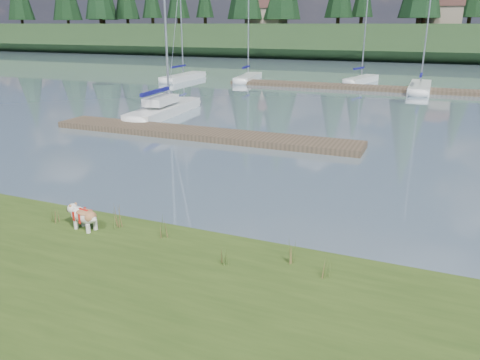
% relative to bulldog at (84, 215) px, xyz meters
% --- Properties ---
extents(ground, '(200.00, 200.00, 0.00)m').
position_rel_bulldog_xyz_m(ground, '(1.30, 32.59, -0.72)').
color(ground, gray).
rests_on(ground, ground).
extents(bank, '(60.00, 9.00, 0.35)m').
position_rel_bulldog_xyz_m(bank, '(1.30, -3.41, -0.55)').
color(bank, '#374D19').
rests_on(bank, ground).
extents(ridge, '(200.00, 20.00, 5.00)m').
position_rel_bulldog_xyz_m(ridge, '(1.30, 75.59, 1.78)').
color(ridge, '#1F3419').
rests_on(ridge, ground).
extents(bulldog, '(1.01, 0.52, 0.60)m').
position_rel_bulldog_xyz_m(bulldog, '(0.00, 0.00, 0.00)').
color(bulldog, silver).
rests_on(bulldog, bank).
extents(sailboat_main, '(2.25, 8.33, 11.90)m').
position_rel_bulldog_xyz_m(sailboat_main, '(-7.37, 16.58, -0.30)').
color(sailboat_main, silver).
rests_on(sailboat_main, ground).
extents(dock_near, '(16.00, 2.00, 0.30)m').
position_rel_bulldog_xyz_m(dock_near, '(-2.70, 11.59, -0.57)').
color(dock_near, '#4C3D2C').
rests_on(dock_near, ground).
extents(dock_far, '(26.00, 2.20, 0.30)m').
position_rel_bulldog_xyz_m(dock_far, '(3.30, 32.59, -0.57)').
color(dock_far, '#4C3D2C').
rests_on(dock_far, ground).
extents(sailboat_bg_0, '(1.64, 7.80, 11.31)m').
position_rel_bulldog_xyz_m(sailboat_bg_0, '(-15.34, 33.44, -0.40)').
color(sailboat_bg_0, silver).
rests_on(sailboat_bg_0, ground).
extents(sailboat_bg_1, '(2.36, 7.22, 10.69)m').
position_rel_bulldog_xyz_m(sailboat_bg_1, '(-9.25, 35.19, -0.39)').
color(sailboat_bg_1, silver).
rests_on(sailboat_bg_1, ground).
extents(sailboat_bg_2, '(2.73, 6.45, 9.71)m').
position_rel_bulldog_xyz_m(sailboat_bg_2, '(1.41, 37.70, -0.39)').
color(sailboat_bg_2, silver).
rests_on(sailboat_bg_2, ground).
extents(sailboat_bg_3, '(1.67, 8.18, 11.99)m').
position_rel_bulldog_xyz_m(sailboat_bg_3, '(6.64, 34.14, -0.40)').
color(sailboat_bg_3, silver).
rests_on(sailboat_bg_3, ground).
extents(weed_0, '(0.17, 0.14, 0.67)m').
position_rel_bulldog_xyz_m(weed_0, '(0.71, 0.38, -0.09)').
color(weed_0, '#475B23').
rests_on(weed_0, bank).
extents(weed_1, '(0.17, 0.14, 0.56)m').
position_rel_bulldog_xyz_m(weed_1, '(2.09, 0.36, -0.14)').
color(weed_1, '#475B23').
rests_on(weed_1, bank).
extents(weed_2, '(0.17, 0.14, 0.62)m').
position_rel_bulldog_xyz_m(weed_2, '(5.37, 0.31, -0.11)').
color(weed_2, '#475B23').
rests_on(weed_2, bank).
extents(weed_3, '(0.17, 0.14, 0.56)m').
position_rel_bulldog_xyz_m(weed_3, '(-0.98, 0.05, -0.14)').
color(weed_3, '#475B23').
rests_on(weed_3, bank).
extents(weed_4, '(0.17, 0.14, 0.37)m').
position_rel_bulldog_xyz_m(weed_4, '(4.04, -0.33, -0.22)').
color(weed_4, '#475B23').
rests_on(weed_4, bank).
extents(weed_5, '(0.17, 0.14, 0.51)m').
position_rel_bulldog_xyz_m(weed_5, '(6.21, -0.01, -0.16)').
color(weed_5, '#475B23').
rests_on(weed_5, bank).
extents(mud_lip, '(60.00, 0.50, 0.14)m').
position_rel_bulldog_xyz_m(mud_lip, '(1.30, 0.99, -0.65)').
color(mud_lip, '#33281C').
rests_on(mud_lip, ground).
extents(house_0, '(6.30, 5.30, 4.65)m').
position_rel_bulldog_xyz_m(house_0, '(-20.70, 72.59, 6.59)').
color(house_0, gray).
rests_on(house_0, ridge).
extents(house_1, '(6.30, 5.30, 4.65)m').
position_rel_bulldog_xyz_m(house_1, '(7.30, 73.59, 6.59)').
color(house_1, gray).
rests_on(house_1, ridge).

